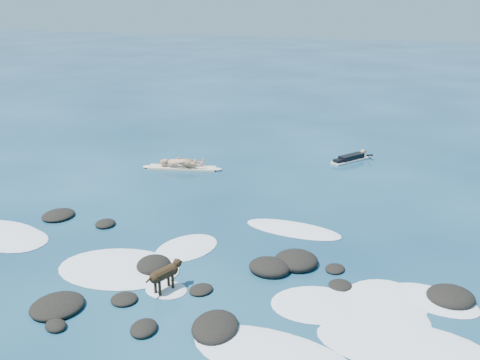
% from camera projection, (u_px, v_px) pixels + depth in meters
% --- Properties ---
extents(ground, '(160.00, 160.00, 0.00)m').
position_uv_depth(ground, '(202.00, 253.00, 15.53)').
color(ground, '#0A2642').
rests_on(ground, ground).
extents(reef_rocks, '(14.62, 6.21, 0.44)m').
position_uv_depth(reef_rocks, '(203.00, 275.00, 14.11)').
color(reef_rocks, black).
rests_on(reef_rocks, ground).
extents(breaking_foam, '(16.09, 8.03, 0.12)m').
position_uv_depth(breaking_foam, '(205.00, 281.00, 13.98)').
color(breaking_foam, white).
rests_on(breaking_foam, ground).
extents(standing_surfer_rig, '(3.46, 1.27, 1.98)m').
position_uv_depth(standing_surfer_rig, '(182.00, 152.00, 22.70)').
color(standing_surfer_rig, beige).
rests_on(standing_surfer_rig, ground).
extents(paddling_surfer_rig, '(1.70, 2.16, 0.41)m').
position_uv_depth(paddling_surfer_rig, '(352.00, 158.00, 24.04)').
color(paddling_surfer_rig, silver).
rests_on(paddling_surfer_rig, ground).
extents(dog, '(0.60, 1.19, 0.79)m').
position_uv_depth(dog, '(166.00, 273.00, 13.35)').
color(dog, black).
rests_on(dog, ground).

